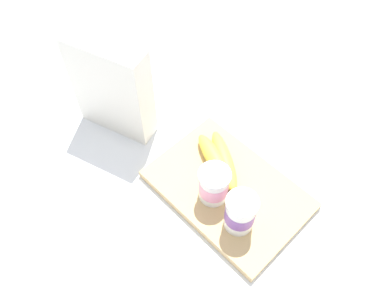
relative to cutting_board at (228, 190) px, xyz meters
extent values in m
plane|color=white|center=(0.00, 0.00, -0.01)|extent=(2.40, 2.40, 0.00)
cube|color=tan|center=(0.00, 0.00, 0.00)|extent=(0.34, 0.23, 0.02)
cube|color=white|center=(0.32, 0.05, 0.12)|extent=(0.20, 0.12, 0.25)
cylinder|color=white|center=(-0.07, 0.05, 0.06)|extent=(0.06, 0.06, 0.09)
cylinder|color=#7A4C99|center=(-0.07, 0.05, 0.06)|extent=(0.06, 0.06, 0.04)
cylinder|color=silver|center=(-0.07, 0.05, 0.10)|extent=(0.06, 0.06, 0.00)
cylinder|color=white|center=(0.01, 0.04, 0.05)|extent=(0.06, 0.06, 0.08)
cylinder|color=pink|center=(0.01, 0.04, 0.05)|extent=(0.06, 0.06, 0.04)
cylinder|color=silver|center=(0.01, 0.04, 0.09)|extent=(0.07, 0.07, 0.00)
ellipsoid|color=yellow|center=(0.05, -0.04, 0.03)|extent=(0.16, 0.11, 0.04)
ellipsoid|color=yellow|center=(0.06, -0.02, 0.03)|extent=(0.17, 0.09, 0.04)
cylinder|color=brown|center=(-0.02, 0.00, 0.02)|extent=(0.01, 0.01, 0.02)
camera|label=1|loc=(-0.25, 0.36, 0.77)|focal=37.07mm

